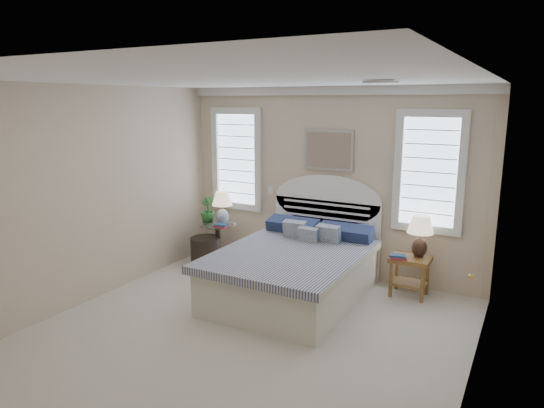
{
  "coord_description": "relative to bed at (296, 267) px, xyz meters",
  "views": [
    {
      "loc": [
        2.6,
        -3.94,
        2.5
      ],
      "look_at": [
        -0.11,
        1.0,
        1.3
      ],
      "focal_mm": 32.0,
      "sensor_mm": 36.0,
      "label": 1
    }
  ],
  "objects": [
    {
      "name": "lamp_left",
      "position": [
        -1.59,
        0.64,
        0.55
      ],
      "size": [
        0.37,
        0.37,
        0.51
      ],
      "rotation": [
        0.0,
        0.0,
        -0.22
      ],
      "color": "white",
      "rests_on": "side_table_left"
    },
    {
      "name": "wall_right",
      "position": [
        2.25,
        -1.46,
        0.96
      ],
      "size": [
        0.02,
        5.0,
        2.7
      ],
      "primitive_type": "cube",
      "color": "beige",
      "rests_on": "floor"
    },
    {
      "name": "switch_plate",
      "position": [
        -0.95,
        1.03,
        0.76
      ],
      "size": [
        0.08,
        0.01,
        0.12
      ],
      "primitive_type": "cube",
      "color": "silver",
      "rests_on": "wall_back"
    },
    {
      "name": "ceiling",
      "position": [
        0.0,
        -1.46,
        2.31
      ],
      "size": [
        4.5,
        5.0,
        0.01
      ],
      "primitive_type": "cube",
      "color": "white",
      "rests_on": "wall_back"
    },
    {
      "name": "wall_left",
      "position": [
        -2.25,
        -1.46,
        0.96
      ],
      "size": [
        0.02,
        5.0,
        2.7
      ],
      "primitive_type": "cube",
      "color": "beige",
      "rests_on": "floor"
    },
    {
      "name": "window_left",
      "position": [
        -1.55,
        1.02,
        1.21
      ],
      "size": [
        0.9,
        0.06,
        1.6
      ],
      "primitive_type": "cube",
      "color": "silver",
      "rests_on": "wall_back"
    },
    {
      "name": "potted_plant",
      "position": [
        -1.85,
        0.61,
        0.44
      ],
      "size": [
        0.24,
        0.24,
        0.4
      ],
      "primitive_type": "imported",
      "rotation": [
        0.0,
        0.0,
        0.09
      ],
      "color": "#31742E",
      "rests_on": "side_table_left"
    },
    {
      "name": "hvac_vent",
      "position": [
        1.2,
        -0.66,
        2.29
      ],
      "size": [
        0.3,
        0.2,
        0.02
      ],
      "primitive_type": "cube",
      "color": "#B2B2B2",
      "rests_on": "ceiling"
    },
    {
      "name": "side_table_left",
      "position": [
        -1.65,
        0.59,
        0.0
      ],
      "size": [
        0.56,
        0.56,
        0.63
      ],
      "color": "black",
      "rests_on": "floor"
    },
    {
      "name": "lamp_right",
      "position": [
        1.39,
        0.77,
        0.48
      ],
      "size": [
        0.38,
        0.38,
        0.55
      ],
      "rotation": [
        0.0,
        0.0,
        0.16
      ],
      "color": "black",
      "rests_on": "nightstand_right"
    },
    {
      "name": "books_left",
      "position": [
        -1.48,
        0.44,
        0.27
      ],
      "size": [
        0.21,
        0.15,
        0.05
      ],
      "rotation": [
        0.0,
        0.0,
        0.03
      ],
      "color": "#A72937",
      "rests_on": "side_table_left"
    },
    {
      "name": "window_right",
      "position": [
        1.4,
        1.02,
        1.21
      ],
      "size": [
        0.9,
        0.06,
        1.6
      ],
      "primitive_type": "cube",
      "color": "silver",
      "rests_on": "wall_back"
    },
    {
      "name": "wall_back",
      "position": [
        0.0,
        1.04,
        0.96
      ],
      "size": [
        4.5,
        0.02,
        2.7
      ],
      "primitive_type": "cube",
      "color": "beige",
      "rests_on": "floor"
    },
    {
      "name": "painting",
      "position": [
        0.0,
        1.0,
        1.43
      ],
      "size": [
        0.74,
        0.04,
        0.58
      ],
      "primitive_type": "cube",
      "color": "silver",
      "rests_on": "wall_back"
    },
    {
      "name": "floor_pot",
      "position": [
        -1.78,
        0.44,
        -0.17
      ],
      "size": [
        0.59,
        0.59,
        0.43
      ],
      "primitive_type": "cylinder",
      "rotation": [
        0.0,
        0.0,
        0.3
      ],
      "color": "black",
      "rests_on": "floor"
    },
    {
      "name": "nightstand_right",
      "position": [
        1.3,
        0.69,
        0.0
      ],
      "size": [
        0.5,
        0.4,
        0.53
      ],
      "color": "olive",
      "rests_on": "floor"
    },
    {
      "name": "crown_molding",
      "position": [
        0.0,
        1.0,
        2.25
      ],
      "size": [
        4.5,
        0.08,
        0.12
      ],
      "primitive_type": "cube",
      "color": "silver",
      "rests_on": "wall_back"
    },
    {
      "name": "books_right",
      "position": [
        1.17,
        0.54,
        0.17
      ],
      "size": [
        0.24,
        0.2,
        0.06
      ],
      "rotation": [
        0.0,
        0.0,
        0.31
      ],
      "color": "#A72937",
      "rests_on": "nightstand_right"
    },
    {
      "name": "floor",
      "position": [
        0.0,
        -1.46,
        -0.39
      ],
      "size": [
        4.5,
        5.0,
        0.01
      ],
      "primitive_type": "cube",
      "color": "beige",
      "rests_on": "ground"
    },
    {
      "name": "bed",
      "position": [
        0.0,
        0.0,
        0.0
      ],
      "size": [
        1.72,
        2.28,
        1.47
      ],
      "color": "beige",
      "rests_on": "floor"
    },
    {
      "name": "closet_door",
      "position": [
        2.23,
        -0.26,
        0.81
      ],
      "size": [
        0.02,
        1.8,
        2.4
      ],
      "primitive_type": "cube",
      "color": "silver",
      "rests_on": "floor"
    }
  ]
}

